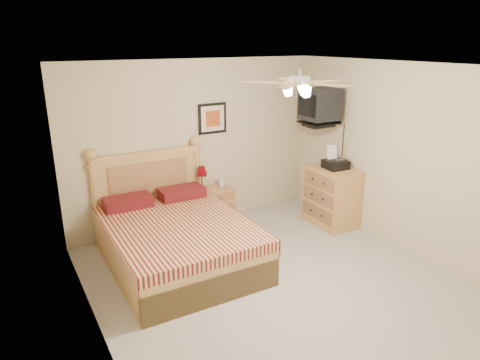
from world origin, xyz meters
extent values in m
plane|color=#9F9990|center=(0.00, 0.00, 0.00)|extent=(4.50, 4.50, 0.00)
cube|color=white|center=(0.00, 0.00, 2.50)|extent=(4.00, 4.50, 0.04)
cube|color=#C7B693|center=(0.00, 2.25, 1.25)|extent=(4.00, 0.04, 2.50)
cube|color=#C7B693|center=(-2.00, 0.00, 1.25)|extent=(0.04, 4.50, 2.50)
cube|color=#C7B693|center=(2.00, 0.00, 1.25)|extent=(0.04, 4.50, 2.50)
cube|color=#B87E4A|center=(0.16, 2.00, 0.29)|extent=(0.56, 0.44, 0.58)
imported|color=silver|center=(0.30, 2.01, 0.69)|extent=(0.09, 0.09, 0.22)
cube|color=black|center=(0.27, 2.23, 1.62)|extent=(0.46, 0.04, 0.46)
cube|color=#AB7B38|center=(1.73, 1.09, 0.45)|extent=(0.55, 0.78, 0.91)
imported|color=#B5A793|center=(1.72, 1.32, 0.92)|extent=(0.28, 0.31, 0.02)
imported|color=tan|center=(1.74, 1.34, 0.94)|extent=(0.19, 0.25, 0.02)
camera|label=1|loc=(-2.60, -3.53, 2.76)|focal=32.00mm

